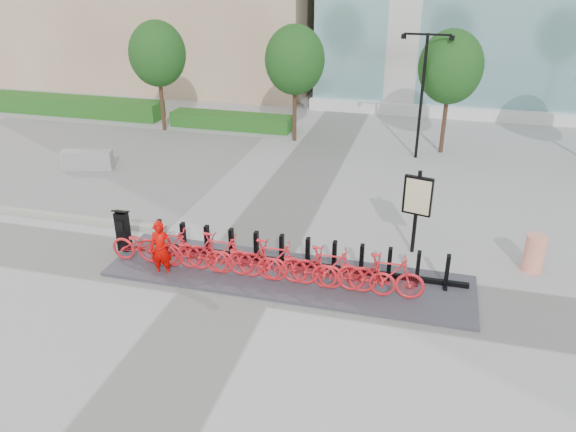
% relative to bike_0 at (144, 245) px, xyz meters
% --- Properties ---
extents(ground, '(120.00, 120.00, 0.00)m').
position_rel_bike_0_xyz_m(ground, '(2.60, 0.05, -0.59)').
color(ground, '#A1A1A0').
extents(gravel_patch, '(14.00, 14.00, 0.00)m').
position_rel_bike_0_xyz_m(gravel_patch, '(-7.40, 7.05, -0.58)').
color(gravel_patch, '#565555').
rests_on(gravel_patch, ground).
extents(hedge_a, '(10.00, 1.40, 0.90)m').
position_rel_bike_0_xyz_m(hedge_a, '(-11.40, 13.55, -0.14)').
color(hedge_a, '#2E6720').
rests_on(hedge_a, ground).
extents(hedge_b, '(6.00, 1.20, 0.70)m').
position_rel_bike_0_xyz_m(hedge_b, '(-2.40, 13.25, -0.24)').
color(hedge_b, '#2E6720').
rests_on(hedge_b, ground).
extents(tree_0, '(2.60, 2.60, 5.10)m').
position_rel_bike_0_xyz_m(tree_0, '(-5.40, 12.05, 3.00)').
color(tree_0, '#44261B').
rests_on(tree_0, ground).
extents(tree_1, '(2.60, 2.60, 5.10)m').
position_rel_bike_0_xyz_m(tree_1, '(1.10, 12.05, 3.00)').
color(tree_1, '#44261B').
rests_on(tree_1, ground).
extents(tree_2, '(2.60, 2.60, 5.10)m').
position_rel_bike_0_xyz_m(tree_2, '(7.60, 12.05, 3.00)').
color(tree_2, '#44261B').
rests_on(tree_2, ground).
extents(streetlamp, '(2.00, 0.20, 5.00)m').
position_rel_bike_0_xyz_m(streetlamp, '(6.60, 11.05, 2.54)').
color(streetlamp, black).
rests_on(streetlamp, ground).
extents(dock_pad, '(9.60, 2.40, 0.08)m').
position_rel_bike_0_xyz_m(dock_pad, '(3.90, 0.35, -0.55)').
color(dock_pad, '#3A3943').
rests_on(dock_pad, ground).
extents(dock_rail_posts, '(8.02, 0.50, 0.85)m').
position_rel_bike_0_xyz_m(dock_rail_posts, '(3.96, 0.82, -0.08)').
color(dock_rail_posts, black).
rests_on(dock_rail_posts, dock_pad).
extents(bike_0, '(1.94, 0.68, 1.02)m').
position_rel_bike_0_xyz_m(bike_0, '(0.00, 0.00, 0.00)').
color(bike_0, red).
rests_on(bike_0, dock_pad).
extents(bike_1, '(1.88, 0.53, 1.13)m').
position_rel_bike_0_xyz_m(bike_1, '(0.72, 0.00, 0.06)').
color(bike_1, red).
rests_on(bike_1, dock_pad).
extents(bike_2, '(1.94, 0.68, 1.02)m').
position_rel_bike_0_xyz_m(bike_2, '(1.44, 0.00, 0.00)').
color(bike_2, red).
rests_on(bike_2, dock_pad).
extents(bike_3, '(1.88, 0.53, 1.13)m').
position_rel_bike_0_xyz_m(bike_3, '(2.16, 0.00, 0.06)').
color(bike_3, red).
rests_on(bike_3, dock_pad).
extents(bike_4, '(1.94, 0.68, 1.02)m').
position_rel_bike_0_xyz_m(bike_4, '(2.88, 0.00, 0.00)').
color(bike_4, red).
rests_on(bike_4, dock_pad).
extents(bike_5, '(1.88, 0.53, 1.13)m').
position_rel_bike_0_xyz_m(bike_5, '(3.60, 0.00, 0.06)').
color(bike_5, red).
rests_on(bike_5, dock_pad).
extents(bike_6, '(1.94, 0.68, 1.02)m').
position_rel_bike_0_xyz_m(bike_6, '(4.32, 0.00, 0.00)').
color(bike_6, red).
rests_on(bike_6, dock_pad).
extents(bike_7, '(1.88, 0.53, 1.13)m').
position_rel_bike_0_xyz_m(bike_7, '(5.04, 0.00, 0.06)').
color(bike_7, red).
rests_on(bike_7, dock_pad).
extents(bike_8, '(1.94, 0.68, 1.02)m').
position_rel_bike_0_xyz_m(bike_8, '(5.76, 0.00, 0.00)').
color(bike_8, red).
rests_on(bike_8, dock_pad).
extents(bike_9, '(1.88, 0.53, 1.13)m').
position_rel_bike_0_xyz_m(bike_9, '(6.48, 0.00, 0.06)').
color(bike_9, red).
rests_on(bike_9, dock_pad).
extents(kiosk, '(0.39, 0.33, 1.27)m').
position_rel_bike_0_xyz_m(kiosk, '(-0.92, 0.50, 0.10)').
color(kiosk, black).
rests_on(kiosk, dock_pad).
extents(worker_red, '(0.62, 0.46, 1.57)m').
position_rel_bike_0_xyz_m(worker_red, '(0.72, -0.42, 0.20)').
color(worker_red, '#C60400').
rests_on(worker_red, ground).
extents(construction_barrel, '(0.59, 0.59, 1.03)m').
position_rel_bike_0_xyz_m(construction_barrel, '(10.15, 2.39, -0.07)').
color(construction_barrel, '#EC3A0A').
rests_on(construction_barrel, ground).
extents(jersey_barrier, '(2.03, 1.03, 0.76)m').
position_rel_bike_0_xyz_m(jersey_barrier, '(-5.84, 6.26, -0.21)').
color(jersey_barrier, '#AEAEAE').
rests_on(jersey_barrier, ground).
extents(map_sign, '(0.80, 0.31, 2.45)m').
position_rel_bike_0_xyz_m(map_sign, '(6.98, 2.63, 1.03)').
color(map_sign, black).
rests_on(map_sign, ground).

